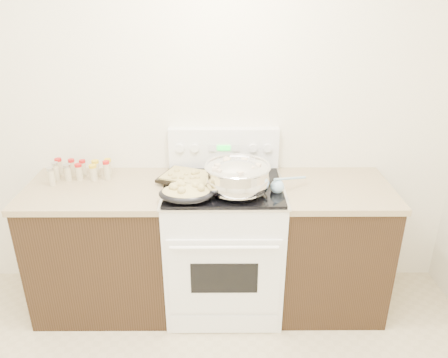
{
  "coord_description": "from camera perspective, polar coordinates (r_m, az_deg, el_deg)",
  "views": [
    {
      "loc": [
        0.34,
        -1.14,
        2.13
      ],
      "look_at": [
        0.35,
        1.37,
        1.0
      ],
      "focal_mm": 35.0,
      "sensor_mm": 36.0,
      "label": 1
    }
  ],
  "objects": [
    {
      "name": "wooden_spoon",
      "position": [
        2.77,
        0.76,
        -0.88
      ],
      "size": [
        0.04,
        0.25,
        0.04
      ],
      "color": "#AF8550",
      "rests_on": "kitchen_range"
    },
    {
      "name": "kitchen_range",
      "position": [
        3.04,
        -0.0,
        -8.37
      ],
      "size": [
        0.78,
        0.73,
        1.22
      ],
      "color": "white",
      "rests_on": "ground"
    },
    {
      "name": "counter_right",
      "position": [
        3.15,
        13.54,
        -8.49
      ],
      "size": [
        0.73,
        0.67,
        0.92
      ],
      "color": "black",
      "rests_on": "ground"
    },
    {
      "name": "mixing_bowl",
      "position": [
        2.67,
        1.74,
        0.06
      ],
      "size": [
        0.52,
        0.52,
        0.24
      ],
      "color": "silver",
      "rests_on": "kitchen_range"
    },
    {
      "name": "roasting_pan",
      "position": [
        2.6,
        -5.01,
        -1.77
      ],
      "size": [
        0.34,
        0.24,
        0.11
      ],
      "color": "black",
      "rests_on": "kitchen_range"
    },
    {
      "name": "room_shell",
      "position": [
        1.26,
        -15.84,
        3.67
      ],
      "size": [
        4.1,
        3.6,
        2.75
      ],
      "color": "white",
      "rests_on": "ground"
    },
    {
      "name": "counter_left",
      "position": [
        3.17,
        -15.36,
        -8.5
      ],
      "size": [
        0.93,
        0.67,
        0.92
      ],
      "color": "black",
      "rests_on": "ground"
    },
    {
      "name": "baking_sheet",
      "position": [
        2.89,
        -4.45,
        0.28
      ],
      "size": [
        0.45,
        0.39,
        0.06
      ],
      "color": "black",
      "rests_on": "kitchen_range"
    },
    {
      "name": "spice_jars",
      "position": [
        3.1,
        -18.31,
        1.14
      ],
      "size": [
        0.4,
        0.23,
        0.13
      ],
      "color": "#BFB28C",
      "rests_on": "counter_left"
    },
    {
      "name": "blue_ladle",
      "position": [
        2.73,
        7.14,
        -0.89
      ],
      "size": [
        0.25,
        0.2,
        0.11
      ],
      "color": "#8FB7D5",
      "rests_on": "kitchen_range"
    }
  ]
}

